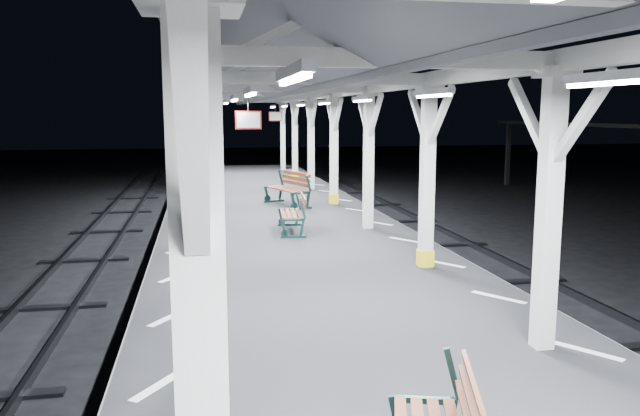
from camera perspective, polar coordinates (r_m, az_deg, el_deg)
name	(u,v)px	position (r m, az deg, el deg)	size (l,w,h in m)	color
ground	(343,372)	(9.57, 2.07, -14.73)	(120.00, 120.00, 0.00)	black
platform	(343,339)	(9.38, 2.09, -11.92)	(6.00, 50.00, 1.00)	black
hazard_stripes_left	(171,317)	(9.02, -13.47, -9.64)	(1.00, 48.00, 0.01)	silver
hazard_stripes_right	(499,297)	(10.03, 16.01, -7.85)	(1.00, 48.00, 0.01)	silver
canopy	(345,57)	(8.80, 2.26, 13.60)	(5.40, 49.00, 4.65)	silver
bench_mid	(295,212)	(14.78, -2.28, -0.40)	(0.74, 1.66, 0.87)	#112B2A
bench_far	(290,188)	(18.97, -2.76, 1.86)	(1.26, 2.01, 1.02)	#112B2A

